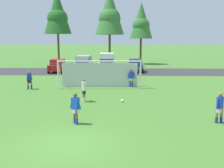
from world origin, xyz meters
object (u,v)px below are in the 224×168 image
object	(u,v)px
parked_car_slot_left	(84,63)
parked_car_slot_center_left	(107,62)
soccer_goal	(100,73)
player_winger_left	(84,90)
parked_car_slot_far_left	(58,66)
player_striker_near	(29,80)
player_midfield_center	(220,108)
soccer_ball	(122,101)
parked_car_slot_center	(135,65)
player_winger_right	(131,78)
player_defender_far	(75,108)

from	to	relation	value
parked_car_slot_left	parked_car_slot_center_left	xyz separation A→B (m)	(3.18, -0.51, 0.23)
soccer_goal	player_winger_left	world-z (taller)	soccer_goal
player_winger_left	parked_car_slot_far_left	xyz separation A→B (m)	(-5.85, 16.99, 0.05)
player_striker_near	parked_car_slot_far_left	world-z (taller)	parked_car_slot_far_left
player_midfield_center	parked_car_slot_center_left	xyz separation A→B (m)	(-7.01, 21.74, 0.52)
parked_car_slot_far_left	parked_car_slot_center_left	bearing A→B (deg)	1.11
soccer_ball	parked_car_slot_center_left	xyz separation A→B (m)	(-1.97, 17.25, 1.23)
player_winger_left	parked_car_slot_far_left	size ratio (longest dim) A/B	0.39
soccer_ball	player_striker_near	bearing A→B (deg)	149.82
player_winger_left	parked_car_slot_left	size ratio (longest dim) A/B	0.35
soccer_goal	parked_car_slot_center	distance (m)	12.39
player_midfield_center	parked_car_slot_left	size ratio (longest dim) A/B	0.35
soccer_goal	parked_car_slot_center	world-z (taller)	soccer_goal
player_midfield_center	player_winger_left	size ratio (longest dim) A/B	1.00
player_winger_right	parked_car_slot_left	world-z (taller)	parked_car_slot_left
parked_car_slot_far_left	soccer_ball	bearing A→B (deg)	-63.45
soccer_ball	player_winger_left	xyz separation A→B (m)	(-2.70, 0.13, 0.71)
soccer_ball	parked_car_slot_far_left	world-z (taller)	parked_car_slot_far_left
player_midfield_center	player_defender_far	distance (m)	7.50
player_midfield_center	parked_car_slot_far_left	size ratio (longest dim) A/B	0.39
soccer_goal	player_winger_right	world-z (taller)	soccer_goal
player_winger_right	player_winger_left	bearing A→B (deg)	-121.01
player_striker_near	parked_car_slot_center	xyz separation A→B (m)	(9.99, 13.00, 0.05)
parked_car_slot_far_left	parked_car_slot_center_left	distance (m)	6.60
soccer_ball	parked_car_slot_left	world-z (taller)	parked_car_slot_left
player_midfield_center	player_winger_left	bearing A→B (deg)	149.15
soccer_goal	parked_car_slot_center	size ratio (longest dim) A/B	1.76
player_midfield_center	player_winger_left	distance (m)	9.02
player_striker_near	parked_car_slot_center_left	xyz separation A→B (m)	(6.16, 12.52, 0.52)
player_striker_near	player_defender_far	xyz separation A→B (m)	(5.68, -9.62, 0.00)
soccer_ball	parked_car_slot_center	size ratio (longest dim) A/B	0.05
player_defender_far	player_winger_right	distance (m)	11.45
player_winger_left	parked_car_slot_left	distance (m)	17.80
parked_car_slot_center_left	parked_car_slot_far_left	bearing A→B (deg)	-178.89
soccer_goal	parked_car_slot_center_left	xyz separation A→B (m)	(0.06, 11.28, 0.05)
player_winger_left	player_winger_right	size ratio (longest dim) A/B	1.00
player_winger_right	parked_car_slot_center_left	bearing A→B (deg)	104.21
player_winger_left	parked_car_slot_center	bearing A→B (deg)	75.47
soccer_goal	parked_car_slot_left	distance (m)	12.19
player_winger_left	player_winger_right	distance (m)	6.92
soccer_goal	parked_car_slot_center_left	bearing A→B (deg)	89.69
player_defender_far	soccer_ball	bearing A→B (deg)	63.40
parked_car_slot_left	soccer_ball	bearing A→B (deg)	-73.83
player_defender_far	parked_car_slot_far_left	size ratio (longest dim) A/B	0.39
player_midfield_center	player_defender_far	size ratio (longest dim) A/B	1.00
player_midfield_center	player_winger_right	xyz separation A→B (m)	(-4.17, 10.56, 0.00)
parked_car_slot_center	soccer_ball	bearing A→B (deg)	-95.98
player_winger_right	parked_car_slot_center	size ratio (longest dim) A/B	0.39
soccer_ball	parked_car_slot_center	distance (m)	17.84
parked_car_slot_center_left	player_striker_near	bearing A→B (deg)	-116.19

